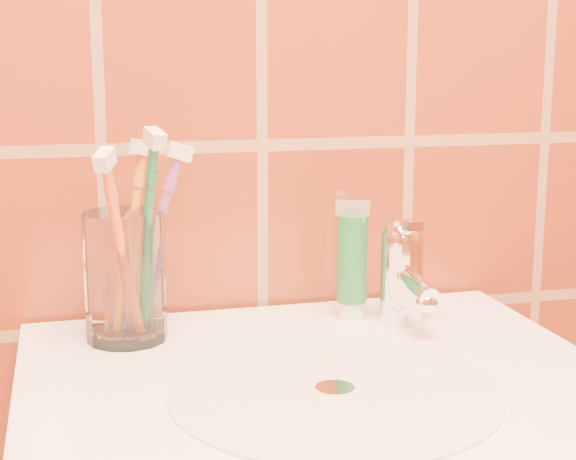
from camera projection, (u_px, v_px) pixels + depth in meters
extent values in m
cube|color=white|center=(319.00, 452.00, 0.85)|extent=(0.56, 0.46, 0.16)
cylinder|color=silver|center=(335.00, 391.00, 0.79)|extent=(0.30, 0.30, 0.00)
cylinder|color=white|center=(335.00, 389.00, 0.79)|extent=(0.04, 0.04, 0.00)
cylinder|color=white|center=(125.00, 277.00, 0.92)|extent=(0.10, 0.10, 0.14)
cylinder|color=white|center=(351.00, 310.00, 1.01)|extent=(0.03, 0.03, 0.02)
cylinder|color=#18652C|center=(352.00, 259.00, 0.99)|extent=(0.03, 0.03, 0.10)
cube|color=beige|center=(353.00, 208.00, 0.98)|extent=(0.04, 0.00, 0.02)
cylinder|color=white|center=(401.00, 281.00, 0.99)|extent=(0.05, 0.05, 0.09)
sphere|color=white|center=(402.00, 239.00, 0.98)|extent=(0.05, 0.05, 0.05)
cylinder|color=white|center=(414.00, 283.00, 0.95)|extent=(0.02, 0.09, 0.03)
cube|color=white|center=(407.00, 225.00, 0.96)|extent=(0.02, 0.06, 0.01)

